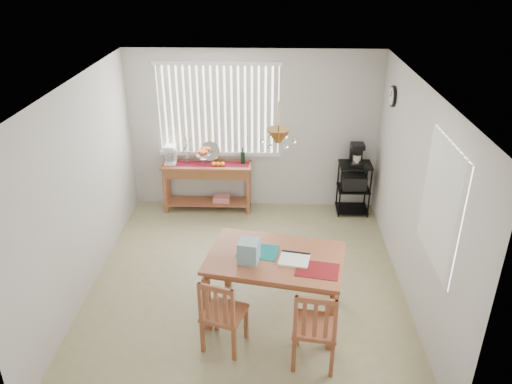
{
  "coord_description": "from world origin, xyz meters",
  "views": [
    {
      "loc": [
        0.31,
        -5.34,
        3.94
      ],
      "look_at": [
        0.1,
        0.55,
        1.05
      ],
      "focal_mm": 35.0,
      "sensor_mm": 36.0,
      "label": 1
    }
  ],
  "objects_px": {
    "wire_cart": "(354,184)",
    "chair_left": "(223,314)",
    "cart_items": "(356,154)",
    "chair_right": "(315,328)",
    "sideboard": "(208,176)",
    "dining_table": "(276,263)"
  },
  "relations": [
    {
      "from": "sideboard",
      "to": "wire_cart",
      "type": "relative_size",
      "value": 1.67
    },
    {
      "from": "chair_right",
      "to": "cart_items",
      "type": "bearing_deg",
      "value": 75.78
    },
    {
      "from": "wire_cart",
      "to": "cart_items",
      "type": "xyz_separation_m",
      "value": [
        -0.0,
        0.01,
        0.51
      ]
    },
    {
      "from": "sideboard",
      "to": "chair_right",
      "type": "bearing_deg",
      "value": -66.11
    },
    {
      "from": "sideboard",
      "to": "wire_cart",
      "type": "bearing_deg",
      "value": -0.66
    },
    {
      "from": "cart_items",
      "to": "chair_left",
      "type": "xyz_separation_m",
      "value": [
        -1.82,
        -3.19,
        -0.58
      ]
    },
    {
      "from": "chair_left",
      "to": "chair_right",
      "type": "distance_m",
      "value": 0.98
    },
    {
      "from": "dining_table",
      "to": "chair_left",
      "type": "bearing_deg",
      "value": -134.23
    },
    {
      "from": "cart_items",
      "to": "dining_table",
      "type": "distance_m",
      "value": 2.92
    },
    {
      "from": "sideboard",
      "to": "chair_right",
      "type": "xyz_separation_m",
      "value": [
        1.51,
        -3.41,
        -0.13
      ]
    },
    {
      "from": "sideboard",
      "to": "dining_table",
      "type": "bearing_deg",
      "value": -67.27
    },
    {
      "from": "chair_left",
      "to": "wire_cart",
      "type": "bearing_deg",
      "value": 60.18
    },
    {
      "from": "wire_cart",
      "to": "cart_items",
      "type": "relative_size",
      "value": 2.43
    },
    {
      "from": "wire_cart",
      "to": "chair_left",
      "type": "relative_size",
      "value": 0.94
    },
    {
      "from": "sideboard",
      "to": "chair_left",
      "type": "height_order",
      "value": "chair_left"
    },
    {
      "from": "chair_right",
      "to": "wire_cart",
      "type": "bearing_deg",
      "value": 75.74
    },
    {
      "from": "wire_cart",
      "to": "chair_left",
      "type": "xyz_separation_m",
      "value": [
        -1.82,
        -3.18,
        -0.07
      ]
    },
    {
      "from": "chair_left",
      "to": "dining_table",
      "type": "bearing_deg",
      "value": 45.77
    },
    {
      "from": "cart_items",
      "to": "chair_right",
      "type": "distance_m",
      "value": 3.54
    },
    {
      "from": "sideboard",
      "to": "cart_items",
      "type": "relative_size",
      "value": 4.07
    },
    {
      "from": "cart_items",
      "to": "chair_left",
      "type": "bearing_deg",
      "value": -119.75
    },
    {
      "from": "cart_items",
      "to": "chair_right",
      "type": "xyz_separation_m",
      "value": [
        -0.86,
        -3.39,
        -0.55
      ]
    }
  ]
}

